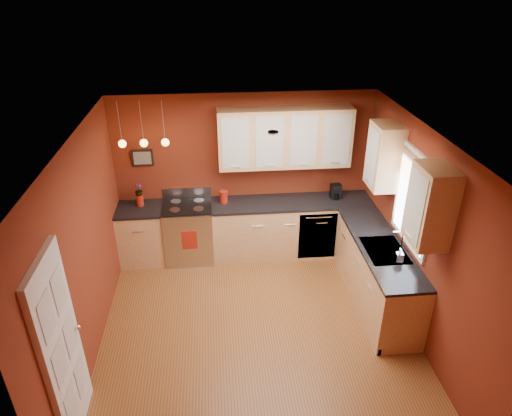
{
  "coord_description": "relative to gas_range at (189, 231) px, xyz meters",
  "views": [
    {
      "loc": [
        -0.46,
        -4.51,
        4.22
      ],
      "look_at": [
        0.08,
        1.0,
        1.27
      ],
      "focal_mm": 32.0,
      "sensor_mm": 36.0,
      "label": 1
    }
  ],
  "objects": [
    {
      "name": "counter_back_left",
      "position": [
        -0.73,
        -0.0,
        0.44
      ],
      "size": [
        0.7,
        0.62,
        0.04
      ],
      "primitive_type": "cube",
      "color": "black",
      "rests_on": "base_cabinets_back_left"
    },
    {
      "name": "upper_cabinets_right",
      "position": [
        2.75,
        -1.48,
        1.47
      ],
      "size": [
        0.35,
        1.95,
        0.9
      ],
      "primitive_type": "cube",
      "color": "#E7AD7C",
      "rests_on": "wall_right"
    },
    {
      "name": "pendant_lights",
      "position": [
        -0.53,
        -0.05,
        1.53
      ],
      "size": [
        0.71,
        0.11,
        0.66
      ],
      "color": "gray",
      "rests_on": "ceiling"
    },
    {
      "name": "base_cabinets_back_left",
      "position": [
        -0.73,
        -0.0,
        -0.03
      ],
      "size": [
        0.7,
        0.6,
        0.9
      ],
      "primitive_type": "cube",
      "color": "#E7AD7C",
      "rests_on": "floor"
    },
    {
      "name": "ceiling",
      "position": [
        0.92,
        -1.8,
        2.12
      ],
      "size": [
        4.0,
        4.2,
        0.02
      ],
      "primitive_type": "cube",
      "color": "beige",
      "rests_on": "wall_back"
    },
    {
      "name": "sink",
      "position": [
        2.62,
        -1.5,
        0.43
      ],
      "size": [
        0.5,
        0.7,
        0.33
      ],
      "color": "gray",
      "rests_on": "counter_right"
    },
    {
      "name": "base_cabinets_back_right",
      "position": [
        1.65,
        -0.0,
        -0.03
      ],
      "size": [
        2.54,
        0.6,
        0.9
      ],
      "primitive_type": "cube",
      "color": "#E7AD7C",
      "rests_on": "floor"
    },
    {
      "name": "counter_back_right",
      "position": [
        1.65,
        -0.0,
        0.44
      ],
      "size": [
        2.54,
        0.62,
        0.04
      ],
      "primitive_type": "cube",
      "color": "black",
      "rests_on": "base_cabinets_back_right"
    },
    {
      "name": "door_left_wall",
      "position": [
        -1.05,
        -3.0,
        0.54
      ],
      "size": [
        0.12,
        0.82,
        2.05
      ],
      "color": "white",
      "rests_on": "floor"
    },
    {
      "name": "wall_back",
      "position": [
        0.92,
        0.3,
        0.82
      ],
      "size": [
        4.0,
        0.02,
        2.6
      ],
      "primitive_type": "cube",
      "color": "maroon",
      "rests_on": "floor"
    },
    {
      "name": "dishwasher_front",
      "position": [
        2.02,
        -0.29,
        -0.03
      ],
      "size": [
        0.6,
        0.02,
        0.8
      ],
      "primitive_type": "cube",
      "color": "#B4B4B9",
      "rests_on": "base_cabinets_back_right"
    },
    {
      "name": "base_cabinets_right",
      "position": [
        2.62,
        -1.35,
        -0.03
      ],
      "size": [
        0.6,
        2.1,
        0.9
      ],
      "primitive_type": "cube",
      "color": "#E7AD7C",
      "rests_on": "floor"
    },
    {
      "name": "wall_front",
      "position": [
        0.92,
        -3.9,
        0.82
      ],
      "size": [
        4.0,
        0.02,
        2.6
      ],
      "primitive_type": "cube",
      "color": "maroon",
      "rests_on": "floor"
    },
    {
      "name": "wall_right",
      "position": [
        2.92,
        -1.8,
        0.82
      ],
      "size": [
        0.02,
        4.2,
        2.6
      ],
      "primitive_type": "cube",
      "color": "maroon",
      "rests_on": "floor"
    },
    {
      "name": "gas_range",
      "position": [
        0.0,
        0.0,
        0.0
      ],
      "size": [
        0.76,
        0.64,
        1.11
      ],
      "color": "#B4B4B9",
      "rests_on": "floor"
    },
    {
      "name": "wall_picture",
      "position": [
        -0.63,
        0.28,
        1.17
      ],
      "size": [
        0.32,
        0.03,
        0.26
      ],
      "primitive_type": "cube",
      "color": "black",
      "rests_on": "wall_back"
    },
    {
      "name": "counter_right",
      "position": [
        2.62,
        -1.35,
        0.44
      ],
      "size": [
        0.62,
        2.1,
        0.04
      ],
      "primitive_type": "cube",
      "color": "black",
      "rests_on": "base_cabinets_right"
    },
    {
      "name": "floor",
      "position": [
        0.92,
        -1.8,
        -0.48
      ],
      "size": [
        4.2,
        4.2,
        0.0
      ],
      "primitive_type": "plane",
      "color": "brown",
      "rests_on": "ground"
    },
    {
      "name": "coffee_maker",
      "position": [
        2.35,
        0.05,
        0.57
      ],
      "size": [
        0.17,
        0.17,
        0.23
      ],
      "rotation": [
        0.0,
        0.0,
        0.08
      ],
      "color": "black",
      "rests_on": "counter_back_right"
    },
    {
      "name": "red_vase",
      "position": [
        -0.72,
        0.08,
        0.55
      ],
      "size": [
        0.11,
        0.11,
        0.18
      ],
      "primitive_type": "cylinder",
      "color": "#A41F11",
      "rests_on": "counter_back_left"
    },
    {
      "name": "flowers",
      "position": [
        -0.72,
        0.08,
        0.72
      ],
      "size": [
        0.14,
        0.14,
        0.2
      ],
      "primitive_type": "imported",
      "rotation": [
        0.0,
        0.0,
        0.31
      ],
      "color": "#A41F11",
      "rests_on": "red_vase"
    },
    {
      "name": "dish_towel",
      "position": [
        0.02,
        -0.33,
        0.04
      ],
      "size": [
        0.23,
        0.02,
        0.32
      ],
      "primitive_type": "cube",
      "color": "#A41F11",
      "rests_on": "gas_range"
    },
    {
      "name": "upper_cabinets_back",
      "position": [
        1.52,
        0.12,
        1.47
      ],
      "size": [
        2.0,
        0.35,
        0.9
      ],
      "primitive_type": "cube",
      "color": "#E7AD7C",
      "rests_on": "wall_back"
    },
    {
      "name": "soap_pump",
      "position": [
        2.7,
        -1.78,
        0.56
      ],
      "size": [
        0.1,
        0.1,
        0.19
      ],
      "primitive_type": "imported",
      "rotation": [
        0.0,
        0.0,
        -0.12
      ],
      "color": "white",
      "rests_on": "counter_right"
    },
    {
      "name": "wall_left",
      "position": [
        -1.08,
        -1.8,
        0.82
      ],
      "size": [
        0.02,
        4.2,
        2.6
      ],
      "primitive_type": "cube",
      "color": "maroon",
      "rests_on": "floor"
    },
    {
      "name": "window",
      "position": [
        2.89,
        -1.5,
        1.21
      ],
      "size": [
        0.06,
        1.02,
        1.22
      ],
      "color": "white",
      "rests_on": "wall_right"
    },
    {
      "name": "red_canister",
      "position": [
        0.57,
        0.06,
        0.56
      ],
      "size": [
        0.13,
        0.13,
        0.2
      ],
      "color": "#A41F11",
      "rests_on": "counter_back_right"
    }
  ]
}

